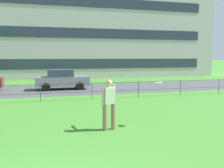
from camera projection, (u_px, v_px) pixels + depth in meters
street_strip at (41, 90)px, 18.82m from camera, size 80.00×6.69×0.01m
park_fence at (40, 90)px, 14.05m from camera, size 29.50×0.04×1.00m
person_thrower at (109, 103)px, 8.58m from camera, size 0.51×0.83×1.74m
frisbee at (159, 83)px, 9.10m from camera, size 0.36×0.36×0.05m
car_grey_right at (62, 79)px, 19.25m from camera, size 4.02×1.84×1.54m
apartment_building_background at (98, 9)px, 32.86m from camera, size 28.14×10.33×17.37m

